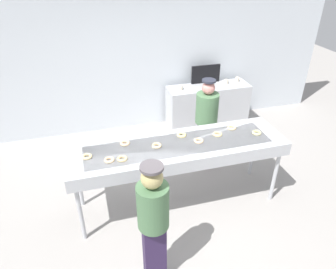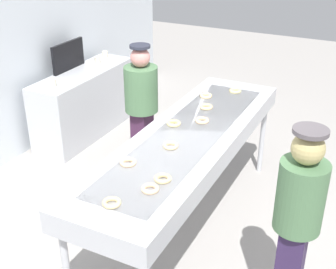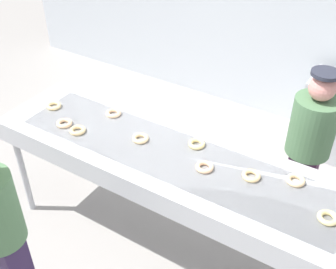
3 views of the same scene
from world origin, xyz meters
name	(u,v)px [view 3 (image 3 of 3)]	position (x,y,z in m)	size (l,w,h in m)	color
ground_plane	(171,245)	(0.00, 0.00, 0.00)	(16.00, 16.00, 0.00)	#9E9993
fryer_conveyor	(171,164)	(0.00, 0.00, 0.95)	(2.99, 0.82, 1.04)	#B7BABF
plain_donut_0	(296,180)	(0.88, 0.19, 1.06)	(0.13, 0.13, 0.03)	#F1CB91
plain_donut_1	(140,138)	(-0.30, 0.02, 1.06)	(0.13, 0.13, 0.03)	#F3CC91
plain_donut_2	(251,176)	(0.60, 0.08, 1.06)	(0.13, 0.13, 0.03)	#F0C986
plain_donut_3	(328,218)	(1.16, -0.04, 1.06)	(0.13, 0.13, 0.03)	#E9D48A
plain_donut_4	(64,123)	(-0.95, -0.14, 1.06)	(0.13, 0.13, 0.03)	beige
plain_donut_5	(204,167)	(0.29, -0.01, 1.06)	(0.13, 0.13, 0.03)	#F6C191
plain_donut_6	(113,113)	(-0.70, 0.20, 1.06)	(0.13, 0.13, 0.03)	#F6C795
plain_donut_7	(78,130)	(-0.79, -0.15, 1.06)	(0.13, 0.13, 0.03)	#E7C486
plain_donut_8	(54,106)	(-1.22, 0.01, 1.06)	(0.13, 0.13, 0.03)	beige
plain_donut_9	(197,144)	(0.11, 0.20, 1.06)	(0.13, 0.13, 0.03)	#F1D484
worker_baker	(309,141)	(0.79, 0.93, 0.89)	(0.38, 0.38, 1.54)	#3D1F3A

